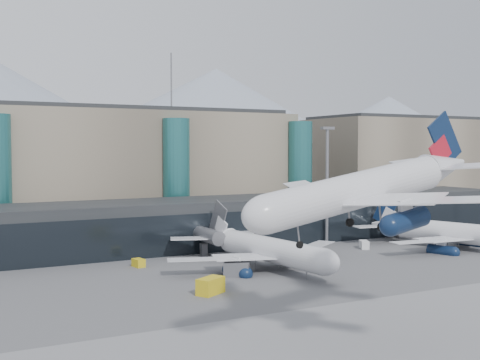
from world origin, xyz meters
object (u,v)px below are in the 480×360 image
jet_parked_right (441,226)px  veh_h (210,286)px  lightmast_mid (327,178)px  veh_b (139,263)px  hero_jet (377,178)px  veh_c (237,269)px  veh_g (302,250)px  jet_parked_mid (258,240)px  veh_d (364,245)px

jet_parked_right → veh_h: jet_parked_right is taller
lightmast_mid → veh_b: size_ratio=10.27×
lightmast_mid → hero_jet: lightmast_mid is taller
veh_c → veh_h: (-8.80, -8.92, 0.04)m
veh_b → veh_g: size_ratio=1.10×
veh_b → veh_h: (2.99, -23.84, 0.46)m
jet_parked_mid → veh_g: jet_parked_mid is taller
jet_parked_mid → veh_d: jet_parked_mid is taller
veh_g → veh_h: 38.02m
hero_jet → veh_c: bearing=78.4°
hero_jet → jet_parked_right: 71.31m
veh_d → veh_g: (-14.14, 1.79, -0.18)m
jet_parked_mid → veh_b: jet_parked_mid is taller
veh_c → veh_h: veh_h is taller
jet_parked_mid → jet_parked_right: size_ratio=0.99×
hero_jet → veh_h: (-5.36, 29.34, -16.68)m
veh_c → veh_g: 25.73m
lightmast_mid → jet_parked_right: lightmast_mid is taller
jet_parked_mid → veh_h: (-16.02, -14.53, -3.44)m
veh_c → veh_d: (35.97, 11.82, -0.30)m
lightmast_mid → veh_h: bearing=-144.4°
veh_b → veh_g: bearing=-102.7°
lightmast_mid → veh_h: lightmast_mid is taller
lightmast_mid → jet_parked_mid: size_ratio=0.68×
veh_h → veh_c: bearing=15.3°
hero_jet → veh_d: size_ratio=10.93×
veh_d → veh_g: veh_d is taller
jet_parked_right → veh_b: (-63.05, 9.38, -3.90)m
hero_jet → veh_h: size_ratio=7.52×
jet_parked_right → veh_b: 63.86m
veh_c → jet_parked_right: bearing=39.9°
hero_jet → veh_g: size_ratio=14.25×
veh_d → lightmast_mid: bearing=43.1°
veh_b → veh_c: size_ratio=0.61×
hero_jet → jet_parked_mid: (10.67, 43.87, -13.23)m
veh_b → veh_g: (33.62, -1.31, -0.06)m
veh_b → veh_g: 33.64m
hero_jet → veh_g: (25.27, 51.87, -17.20)m
jet_parked_right → veh_d: bearing=49.0°
jet_parked_mid → hero_jet: bearing=159.1°
veh_c → veh_g: veh_c is taller
lightmast_mid → veh_d: lightmast_mid is taller
lightmast_mid → jet_parked_right: (18.18, -15.54, -9.80)m
jet_parked_right → veh_h: (-60.06, -14.46, -3.43)m
veh_g → veh_h: size_ratio=0.53×
hero_jet → veh_g: hero_jet is taller
lightmast_mid → veh_b: bearing=-172.2°
veh_b → veh_d: 47.86m
hero_jet → veh_d: 65.96m
veh_c → veh_d: 37.87m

